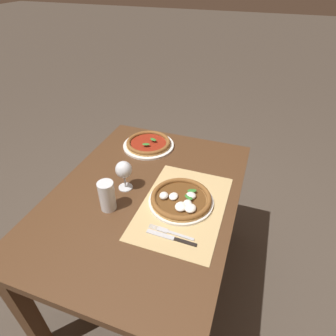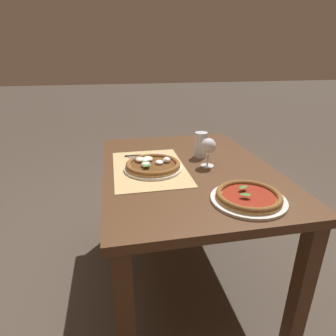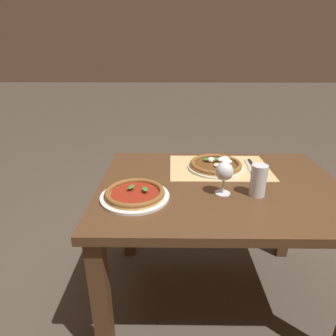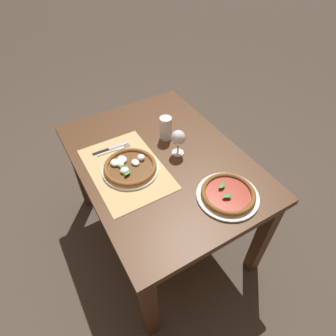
{
  "view_description": "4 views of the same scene",
  "coord_description": "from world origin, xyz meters",
  "px_view_note": "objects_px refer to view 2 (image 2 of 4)",
  "views": [
    {
      "loc": [
        -0.92,
        -0.45,
        1.65
      ],
      "look_at": [
        0.15,
        -0.07,
        0.81
      ],
      "focal_mm": 30.0,
      "sensor_mm": 36.0,
      "label": 1
    },
    {
      "loc": [
        1.33,
        -0.37,
        1.3
      ],
      "look_at": [
        0.13,
        -0.13,
        0.8
      ],
      "focal_mm": 30.0,
      "sensor_mm": 36.0,
      "label": 2
    },
    {
      "loc": [
        0.25,
        1.25,
        1.35
      ],
      "look_at": [
        0.26,
        0.02,
        0.83
      ],
      "focal_mm": 30.0,
      "sensor_mm": 36.0,
      "label": 3
    },
    {
      "loc": [
        1.01,
        -0.55,
        1.82
      ],
      "look_at": [
        0.16,
        -0.05,
        0.83
      ],
      "focal_mm": 30.0,
      "sensor_mm": 36.0,
      "label": 4
    }
  ],
  "objects_px": {
    "wine_glass": "(208,147)",
    "pint_glass": "(201,145)",
    "fork": "(146,157)",
    "pizza_near": "(153,165)",
    "pizza_far": "(248,197)",
    "knife": "(143,155)"
  },
  "relations": [
    {
      "from": "pint_glass",
      "to": "fork",
      "type": "xyz_separation_m",
      "value": [
        -0.05,
        -0.31,
        -0.06
      ]
    },
    {
      "from": "pint_glass",
      "to": "knife",
      "type": "relative_size",
      "value": 0.67
    },
    {
      "from": "fork",
      "to": "knife",
      "type": "bearing_deg",
      "value": -156.8
    },
    {
      "from": "pint_glass",
      "to": "knife",
      "type": "height_order",
      "value": "pint_glass"
    },
    {
      "from": "wine_glass",
      "to": "knife",
      "type": "bearing_deg",
      "value": -125.47
    },
    {
      "from": "wine_glass",
      "to": "fork",
      "type": "relative_size",
      "value": 0.77
    },
    {
      "from": "pizza_near",
      "to": "wine_glass",
      "type": "relative_size",
      "value": 1.95
    },
    {
      "from": "pint_glass",
      "to": "fork",
      "type": "distance_m",
      "value": 0.32
    },
    {
      "from": "pizza_far",
      "to": "pint_glass",
      "type": "xyz_separation_m",
      "value": [
        -0.55,
        -0.03,
        0.05
      ]
    },
    {
      "from": "pint_glass",
      "to": "fork",
      "type": "relative_size",
      "value": 0.72
    },
    {
      "from": "pizza_near",
      "to": "pint_glass",
      "type": "height_order",
      "value": "pint_glass"
    },
    {
      "from": "pizza_far",
      "to": "pint_glass",
      "type": "distance_m",
      "value": 0.55
    },
    {
      "from": "knife",
      "to": "fork",
      "type": "bearing_deg",
      "value": 23.2
    },
    {
      "from": "pizza_near",
      "to": "fork",
      "type": "height_order",
      "value": "pizza_near"
    },
    {
      "from": "knife",
      "to": "pizza_far",
      "type": "bearing_deg",
      "value": 29.98
    },
    {
      "from": "pizza_far",
      "to": "wine_glass",
      "type": "distance_m",
      "value": 0.41
    },
    {
      "from": "pizza_far",
      "to": "pint_glass",
      "type": "relative_size",
      "value": 2.12
    },
    {
      "from": "wine_glass",
      "to": "pint_glass",
      "type": "xyz_separation_m",
      "value": [
        -0.15,
        0.01,
        -0.04
      ]
    },
    {
      "from": "wine_glass",
      "to": "pint_glass",
      "type": "height_order",
      "value": "wine_glass"
    },
    {
      "from": "wine_glass",
      "to": "fork",
      "type": "distance_m",
      "value": 0.38
    },
    {
      "from": "pizza_far",
      "to": "fork",
      "type": "relative_size",
      "value": 1.53
    },
    {
      "from": "knife",
      "to": "wine_glass",
      "type": "bearing_deg",
      "value": 54.53
    }
  ]
}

